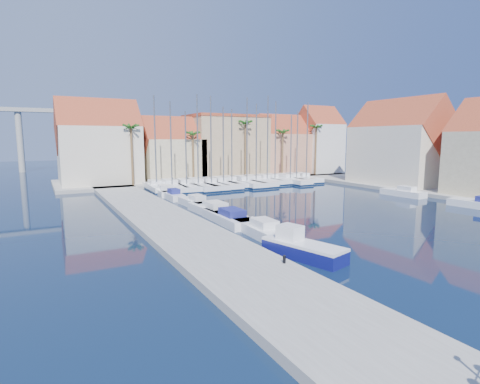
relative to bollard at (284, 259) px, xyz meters
name	(u,v)px	position (x,y,z in m)	size (l,w,h in m)	color
ground	(373,257)	(6.60, -0.59, -0.73)	(260.00, 260.00, 0.00)	black
quay_west	(173,226)	(-2.40, 12.91, -0.48)	(6.00, 77.00, 0.50)	gray
shore_north	(212,178)	(16.60, 47.41, -0.48)	(54.00, 16.00, 0.50)	gray
shore_east	(451,192)	(38.60, 14.41, -0.48)	(12.00, 60.00, 0.50)	gray
bollard	(284,259)	(0.00, 0.00, 0.00)	(0.18, 0.18, 0.45)	black
fishing_boat	(301,247)	(2.49, 1.62, -0.07)	(3.29, 5.93, 1.97)	#0F125C
motorboat_west_0	(261,229)	(3.12, 7.67, -0.22)	(2.36, 6.53, 1.40)	white
motorboat_west_1	(229,217)	(2.89, 12.84, -0.22)	(2.54, 7.40, 1.40)	white
motorboat_west_2	(213,210)	(3.09, 16.97, -0.22)	(2.59, 7.48, 1.40)	white
motorboat_west_3	(195,202)	(3.20, 21.97, -0.22)	(2.12, 5.91, 1.40)	white
motorboat_west_4	(173,195)	(2.61, 28.19, -0.22)	(1.64, 5.11, 1.40)	white
motorboat_west_5	(164,191)	(2.85, 32.63, -0.22)	(2.61, 6.81, 1.40)	white
motorboat_west_6	(157,187)	(3.19, 37.54, -0.22)	(2.61, 7.26, 1.40)	white
motorboat_east_1	(403,192)	(30.60, 15.97, -0.22)	(2.14, 6.00, 1.40)	white
sailboat_0	(156,187)	(2.72, 36.25, -0.08)	(2.54, 8.32, 13.66)	white
sailboat_1	(171,187)	(4.92, 35.94, -0.14)	(3.18, 10.16, 12.90)	white
sailboat_2	(186,186)	(7.04, 35.53, -0.15)	(3.38, 9.82, 11.56)	white
sailboat_3	(197,185)	(8.77, 35.50, -0.13)	(3.53, 10.87, 14.04)	white
sailboat_4	(210,185)	(10.90, 35.21, -0.12)	(3.13, 10.06, 13.87)	white
sailboat_5	(222,184)	(13.12, 35.60, -0.15)	(3.18, 10.43, 12.44)	white
sailboat_6	(231,183)	(14.86, 36.07, -0.13)	(2.92, 9.20, 12.19)	white
sailboat_7	(245,182)	(17.12, 35.27, -0.13)	(3.13, 10.47, 13.97)	white
sailboat_8	(254,182)	(18.96, 35.53, -0.14)	(2.80, 10.59, 13.12)	white
sailboat_9	(266,180)	(21.55, 36.04, -0.06)	(2.58, 8.24, 14.58)	white
sailboat_10	(273,180)	(23.11, 36.09, -0.08)	(2.17, 8.14, 13.71)	white
sailboat_11	(288,180)	(25.41, 34.97, -0.16)	(2.74, 10.18, 11.51)	white
sailboat_12	(295,179)	(27.35, 35.66, -0.11)	(2.88, 8.48, 12.23)	white
sailboat_13	(305,178)	(29.34, 35.49, -0.09)	(2.87, 8.63, 13.80)	white
building_0	(99,146)	(-3.40, 46.41, 5.80)	(12.30, 9.00, 13.50)	beige
building_1	(172,152)	(8.60, 46.41, 4.57)	(10.30, 8.00, 11.00)	tan
building_2	(226,146)	(19.60, 47.41, 5.53)	(14.20, 10.20, 11.50)	tan
building_3	(281,147)	(31.60, 46.41, 5.13)	(10.30, 8.00, 12.00)	tan
building_4	(318,142)	(40.60, 45.41, 6.24)	(8.30, 8.00, 14.00)	white
building_6	(399,146)	(38.60, 23.41, 5.79)	(9.00, 14.30, 13.50)	beige
palm_0	(131,129)	(0.60, 41.41, 8.35)	(2.60, 2.60, 10.15)	brown
palm_1	(193,135)	(10.60, 41.41, 7.41)	(2.60, 2.60, 9.15)	brown
palm_2	(246,125)	(20.60, 41.41, 9.29)	(2.60, 2.60, 11.15)	brown
palm_3	(283,133)	(28.60, 41.41, 7.88)	(2.60, 2.60, 9.65)	brown
palm_4	(316,129)	(36.60, 41.41, 8.82)	(2.60, 2.60, 10.65)	brown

